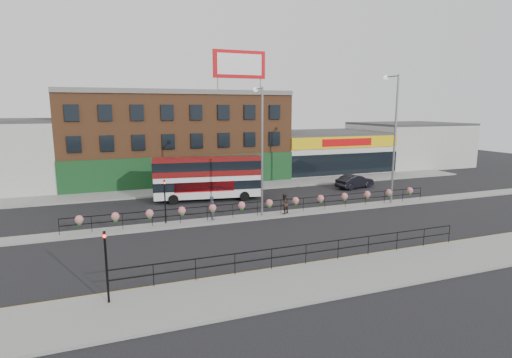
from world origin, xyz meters
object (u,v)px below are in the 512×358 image
object	(u,v)px
lamp_column_west	(261,141)
lamp_column_east	(393,128)
double_decker_bus	(209,174)
car	(355,181)
pedestrian_b	(284,204)
pedestrian_a	(212,208)

from	to	relation	value
lamp_column_west	lamp_column_east	size ratio (longest dim) A/B	0.89
double_decker_bus	car	xyz separation A→B (m)	(15.98, 0.08, -1.74)
car	pedestrian_b	xyz separation A→B (m)	(-11.70, -7.52, 0.24)
car	lamp_column_west	xyz separation A→B (m)	(-13.52, -7.14, 5.27)
car	lamp_column_east	bearing A→B (deg)	157.02
car	pedestrian_b	world-z (taller)	pedestrian_b
double_decker_bus	pedestrian_b	world-z (taller)	double_decker_bus
pedestrian_b	lamp_column_east	distance (m)	11.92
double_decker_bus	pedestrian_a	distance (m)	7.40
double_decker_bus	lamp_column_west	size ratio (longest dim) A/B	1.03
lamp_column_east	car	bearing A→B (deg)	79.97
pedestrian_b	double_decker_bus	bearing A→B (deg)	-87.49
pedestrian_b	lamp_column_west	xyz separation A→B (m)	(-1.83, 0.38, 5.03)
double_decker_bus	lamp_column_east	world-z (taller)	lamp_column_east
double_decker_bus	lamp_column_west	bearing A→B (deg)	-70.83
lamp_column_west	lamp_column_east	bearing A→B (deg)	-0.24
double_decker_bus	lamp_column_west	world-z (taller)	lamp_column_west
pedestrian_b	lamp_column_west	size ratio (longest dim) A/B	0.17
double_decker_bus	pedestrian_a	world-z (taller)	double_decker_bus
double_decker_bus	lamp_column_east	size ratio (longest dim) A/B	0.91
double_decker_bus	pedestrian_b	size ratio (longest dim) A/B	6.21
double_decker_bus	lamp_column_east	xyz separation A→B (m)	(14.71, -7.12, 4.28)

